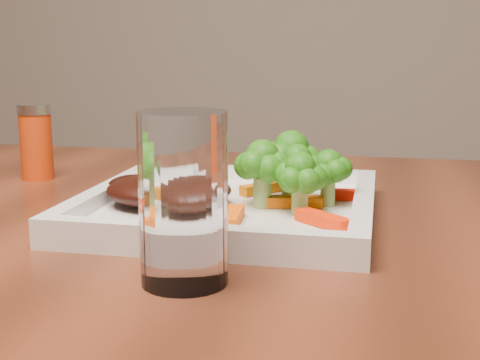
% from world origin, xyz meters
% --- Properties ---
extents(plate, '(0.27, 0.27, 0.01)m').
position_xyz_m(plate, '(0.40, -0.02, 0.76)').
color(plate, white).
rests_on(plate, dining_table).
extents(steak, '(0.14, 0.12, 0.03)m').
position_xyz_m(steak, '(0.35, -0.03, 0.78)').
color(steak, black).
rests_on(steak, plate).
extents(broccoli_0, '(0.08, 0.08, 0.07)m').
position_xyz_m(broccoli_0, '(0.46, 0.01, 0.80)').
color(broccoli_0, '#305E0F').
rests_on(broccoli_0, plate).
extents(broccoli_1, '(0.06, 0.06, 0.06)m').
position_xyz_m(broccoli_1, '(0.49, -0.00, 0.79)').
color(broccoli_1, '#0F5F11').
rests_on(broccoli_1, plate).
extents(broccoli_2, '(0.07, 0.07, 0.06)m').
position_xyz_m(broccoli_2, '(0.47, -0.04, 0.79)').
color(broccoli_2, '#276410').
rests_on(broccoli_2, plate).
extents(broccoli_3, '(0.08, 0.08, 0.06)m').
position_xyz_m(broccoli_3, '(0.43, -0.02, 0.79)').
color(broccoli_3, '#3C7914').
rests_on(broccoli_3, plate).
extents(carrot_1, '(0.05, 0.05, 0.01)m').
position_xyz_m(carrot_1, '(0.50, -0.08, 0.77)').
color(carrot_1, '#FF2B04').
rests_on(carrot_1, plate).
extents(carrot_2, '(0.02, 0.06, 0.01)m').
position_xyz_m(carrot_2, '(0.42, -0.08, 0.77)').
color(carrot_2, '#FF5804').
rests_on(carrot_2, plate).
extents(carrot_3, '(0.05, 0.02, 0.01)m').
position_xyz_m(carrot_3, '(0.51, 0.02, 0.77)').
color(carrot_3, red).
rests_on(carrot_3, plate).
extents(carrot_4, '(0.04, 0.05, 0.01)m').
position_xyz_m(carrot_4, '(0.42, 0.04, 0.77)').
color(carrot_4, '#CC6403').
rests_on(carrot_4, plate).
extents(carrot_6, '(0.06, 0.03, 0.01)m').
position_xyz_m(carrot_6, '(0.46, -0.02, 0.77)').
color(carrot_6, '#FF6404').
rests_on(carrot_6, plate).
extents(spice_shaker, '(0.04, 0.04, 0.09)m').
position_xyz_m(spice_shaker, '(0.13, 0.11, 0.80)').
color(spice_shaker, '#C0340A').
rests_on(spice_shaker, dining_table).
extents(drinking_glass, '(0.07, 0.07, 0.12)m').
position_xyz_m(drinking_glass, '(0.41, -0.20, 0.81)').
color(drinking_glass, white).
rests_on(drinking_glass, dining_table).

